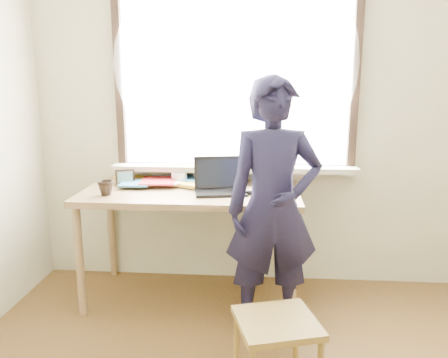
# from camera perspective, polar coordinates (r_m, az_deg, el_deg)

# --- Properties ---
(room_shell) EXTENTS (3.52, 4.02, 2.61)m
(room_shell) POSITION_cam_1_polar(r_m,az_deg,el_deg) (1.56, 4.75, 15.05)
(room_shell) COLOR beige
(room_shell) RESTS_ON ground
(desk) EXTENTS (1.53, 0.76, 0.82)m
(desk) POSITION_cam_1_polar(r_m,az_deg,el_deg) (3.13, -4.34, -2.94)
(desk) COLOR olive
(desk) RESTS_ON ground
(laptop) EXTENTS (0.39, 0.34, 0.24)m
(laptop) POSITION_cam_1_polar(r_m,az_deg,el_deg) (3.05, -0.59, -0.63)
(laptop) COLOR black
(laptop) RESTS_ON desk
(mug_white) EXTENTS (0.17, 0.17, 0.09)m
(mug_white) POSITION_cam_1_polar(r_m,az_deg,el_deg) (3.30, -5.88, 0.15)
(mug_white) COLOR white
(mug_white) RESTS_ON desk
(mug_dark) EXTENTS (0.14, 0.14, 0.10)m
(mug_dark) POSITION_cam_1_polar(r_m,az_deg,el_deg) (3.05, -15.19, -1.16)
(mug_dark) COLOR black
(mug_dark) RESTS_ON desk
(mouse) EXTENTS (0.10, 0.07, 0.04)m
(mouse) POSITION_cam_1_polar(r_m,az_deg,el_deg) (2.98, 3.05, -1.68)
(mouse) COLOR black
(mouse) RESTS_ON desk
(desk_clutter) EXTENTS (0.89, 0.48, 0.05)m
(desk_clutter) POSITION_cam_1_polar(r_m,az_deg,el_deg) (3.41, -10.62, 0.03)
(desk_clutter) COLOR white
(desk_clutter) RESTS_ON desk
(book_a) EXTENTS (0.30, 0.35, 0.03)m
(book_a) POSITION_cam_1_polar(r_m,az_deg,el_deg) (3.41, -9.42, -0.10)
(book_a) COLOR white
(book_a) RESTS_ON desk
(book_b) EXTENTS (0.22, 0.27, 0.02)m
(book_b) POSITION_cam_1_polar(r_m,az_deg,el_deg) (3.35, 4.15, -0.26)
(book_b) COLOR white
(book_b) RESTS_ON desk
(picture_frame) EXTENTS (0.14, 0.06, 0.11)m
(picture_frame) POSITION_cam_1_polar(r_m,az_deg,el_deg) (3.31, -12.79, 0.10)
(picture_frame) COLOR black
(picture_frame) RESTS_ON desk
(work_chair) EXTENTS (0.48, 0.47, 0.40)m
(work_chair) POSITION_cam_1_polar(r_m,az_deg,el_deg) (2.35, 6.90, -19.07)
(work_chair) COLOR olive
(work_chair) RESTS_ON ground
(person) EXTENTS (0.64, 0.47, 1.61)m
(person) POSITION_cam_1_polar(r_m,az_deg,el_deg) (2.71, 6.46, -3.83)
(person) COLOR black
(person) RESTS_ON ground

